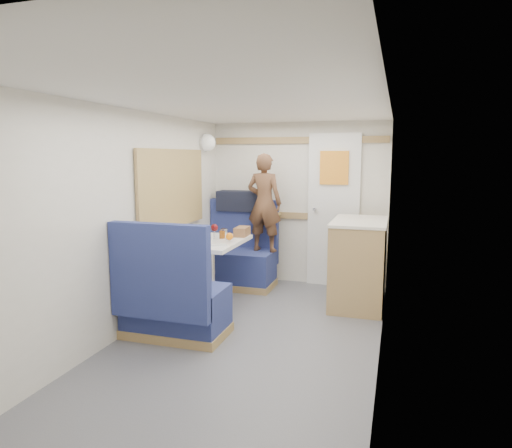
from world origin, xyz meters
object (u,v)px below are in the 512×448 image
(tray, at_px, (214,242))
(wine_glass, at_px, (214,228))
(bread_loaf, at_px, (242,232))
(person, at_px, (264,203))
(dinette_table, at_px, (211,255))
(beer_glass, at_px, (222,235))
(pepper_grinder, at_px, (203,237))
(salt_grinder, at_px, (211,237))
(galley_counter, at_px, (358,262))
(bench_far, at_px, (239,262))
(duffel_bag, at_px, (239,201))
(tumbler_right, at_px, (224,234))
(bench_near, at_px, (173,305))
(dome_light, at_px, (207,143))
(orange_fruit, at_px, (229,236))
(cheese_block, at_px, (196,242))
(tumbler_left, at_px, (183,240))

(tray, height_order, wine_glass, wine_glass)
(bread_loaf, bearing_deg, person, 80.03)
(dinette_table, height_order, beer_glass, beer_glass)
(pepper_grinder, relative_size, salt_grinder, 1.21)
(pepper_grinder, relative_size, bread_loaf, 0.41)
(galley_counter, bearing_deg, beer_glass, -160.17)
(bench_far, bearing_deg, tray, -84.61)
(salt_grinder, relative_size, bread_loaf, 0.34)
(duffel_bag, distance_m, tumbler_right, 1.08)
(bench_near, distance_m, pepper_grinder, 0.91)
(tray, height_order, salt_grinder, salt_grinder)
(galley_counter, height_order, salt_grinder, galley_counter)
(wine_glass, distance_m, salt_grinder, 0.10)
(duffel_bag, xyz_separation_m, tray, (0.18, -1.25, -0.30))
(tumbler_right, xyz_separation_m, salt_grinder, (-0.10, -0.12, -0.02))
(galley_counter, height_order, duffel_bag, duffel_bag)
(galley_counter, relative_size, tumbler_right, 8.14)
(dome_light, relative_size, salt_grinder, 2.46)
(bread_loaf, bearing_deg, wine_glass, -121.63)
(galley_counter, xyz_separation_m, duffel_bag, (-1.55, 0.57, 0.56))
(galley_counter, bearing_deg, tumbler_right, -161.35)
(tray, xyz_separation_m, salt_grinder, (-0.08, 0.11, 0.03))
(wine_glass, distance_m, beer_glass, 0.11)
(person, xyz_separation_m, pepper_grinder, (-0.37, -0.97, -0.27))
(bench_far, relative_size, pepper_grinder, 10.69)
(beer_glass, relative_size, bread_loaf, 0.41)
(galley_counter, bearing_deg, bench_far, 167.90)
(pepper_grinder, bearing_deg, orange_fruit, 12.53)
(bench_far, height_order, duffel_bag, duffel_bag)
(beer_glass, bearing_deg, bread_loaf, 67.27)
(cheese_block, xyz_separation_m, tumbler_right, (0.13, 0.41, 0.02))
(bread_loaf, bearing_deg, tumbler_right, -113.89)
(dome_light, distance_m, tumbler_right, 1.33)
(tray, bearing_deg, person, 77.52)
(dinette_table, height_order, bread_loaf, bread_loaf)
(wine_glass, bearing_deg, galley_counter, 19.90)
(bench_far, bearing_deg, tumbler_left, -96.63)
(dinette_table, xyz_separation_m, duffel_bag, (-0.09, 1.12, 0.46))
(dinette_table, xyz_separation_m, bench_far, (-0.00, 0.86, -0.27))
(duffel_bag, height_order, wine_glass, duffel_bag)
(bench_near, bearing_deg, cheese_block, 92.10)
(person, relative_size, orange_fruit, 15.43)
(orange_fruit, bearing_deg, wine_glass, 163.64)
(bench_far, height_order, beer_glass, bench_far)
(orange_fruit, relative_size, cheese_block, 0.82)
(tray, bearing_deg, galley_counter, 26.47)
(bench_far, relative_size, wine_glass, 6.25)
(dinette_table, xyz_separation_m, dome_light, (-0.39, 0.85, 1.18))
(bench_far, relative_size, person, 0.90)
(beer_glass, bearing_deg, cheese_block, -108.26)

